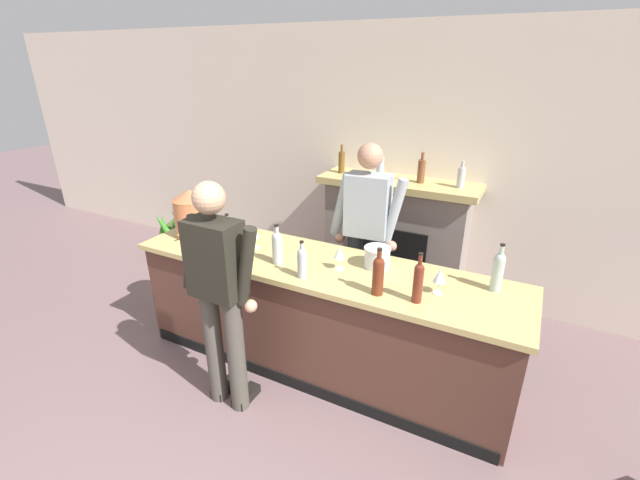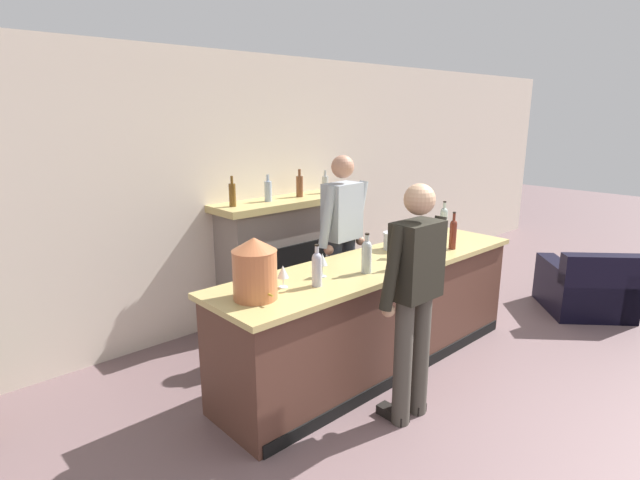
{
  "view_description": "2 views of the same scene",
  "coord_description": "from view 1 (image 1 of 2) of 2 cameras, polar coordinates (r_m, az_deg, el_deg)",
  "views": [
    {
      "loc": [
        1.28,
        -0.67,
        2.41
      ],
      "look_at": [
        -0.15,
        2.08,
        1.08
      ],
      "focal_mm": 24.0,
      "sensor_mm": 36.0,
      "label": 1
    },
    {
      "loc": [
        -3.16,
        -0.69,
        2.17
      ],
      "look_at": [
        -0.28,
        2.43,
        1.08
      ],
      "focal_mm": 28.0,
      "sensor_mm": 36.0,
      "label": 2
    }
  ],
  "objects": [
    {
      "name": "wine_bottle_burgundy_dark",
      "position": [
        2.84,
        7.77,
        -4.51
      ],
      "size": [
        0.08,
        0.08,
        0.33
      ],
      "color": "#5A2513",
      "rests_on": "bar_counter"
    },
    {
      "name": "potted_plant_corner",
      "position": [
        6.03,
        -19.17,
        0.75
      ],
      "size": [
        0.43,
        0.4,
        0.66
      ],
      "color": "brown",
      "rests_on": "ground_plane"
    },
    {
      "name": "wine_bottle_merlot_tall",
      "position": [
        3.04,
        -2.41,
        -2.86
      ],
      "size": [
        0.07,
        0.07,
        0.28
      ],
      "color": "#9EA6AC",
      "rests_on": "bar_counter"
    },
    {
      "name": "wine_bottle_riesling_slim",
      "position": [
        3.25,
        -5.72,
        -0.83
      ],
      "size": [
        0.08,
        0.08,
        0.32
      ],
      "color": "#ADB5B6",
      "rests_on": "bar_counter"
    },
    {
      "name": "ice_bucket_steel",
      "position": [
        3.24,
        7.63,
        -2.28
      ],
      "size": [
        0.2,
        0.2,
        0.16
      ],
      "color": "silver",
      "rests_on": "bar_counter"
    },
    {
      "name": "wine_bottle_port_short",
      "position": [
        2.8,
        12.96,
        -5.34
      ],
      "size": [
        0.06,
        0.06,
        0.35
      ],
      "color": "#5F2418",
      "rests_on": "bar_counter"
    },
    {
      "name": "copper_dispenser",
      "position": [
        3.89,
        -16.76,
        3.48
      ],
      "size": [
        0.3,
        0.34,
        0.42
      ],
      "color": "#BA683F",
      "rests_on": "bar_counter"
    },
    {
      "name": "wine_glass_front_right",
      "position": [
        2.94,
        15.67,
        -4.71
      ],
      "size": [
        0.09,
        0.09,
        0.18
      ],
      "color": "silver",
      "rests_on": "bar_counter"
    },
    {
      "name": "wine_glass_mid_counter",
      "position": [
        3.15,
        2.6,
        -1.81
      ],
      "size": [
        0.08,
        0.08,
        0.18
      ],
      "color": "silver",
      "rests_on": "bar_counter"
    },
    {
      "name": "wall_back_panel",
      "position": [
        4.62,
        10.8,
        9.77
      ],
      "size": [
        12.0,
        0.07,
        2.75
      ],
      "color": "beige",
      "rests_on": "ground_plane"
    },
    {
      "name": "wine_glass_back_row",
      "position": [
        3.78,
        -13.13,
        1.68
      ],
      "size": [
        0.08,
        0.08,
        0.16
      ],
      "color": "silver",
      "rests_on": "bar_counter"
    },
    {
      "name": "person_bartender",
      "position": [
        3.69,
        6.21,
        0.47
      ],
      "size": [
        0.66,
        0.33,
        1.8
      ],
      "color": "#363942",
      "rests_on": "ground_plane"
    },
    {
      "name": "person_customer",
      "position": [
        2.99,
        -13.28,
        -6.73
      ],
      "size": [
        0.66,
        0.3,
        1.72
      ],
      "color": "#454139",
      "rests_on": "ground_plane"
    },
    {
      "name": "wine_bottle_cabernet_heavy",
      "position": [
        3.09,
        22.65,
        -3.73
      ],
      "size": [
        0.07,
        0.07,
        0.34
      ],
      "color": "#A3B5AD",
      "rests_on": "bar_counter"
    },
    {
      "name": "fireplace_stone",
      "position": [
        4.58,
        9.92,
        0.26
      ],
      "size": [
        1.6,
        0.52,
        1.59
      ],
      "color": "gray",
      "rests_on": "ground_plane"
    },
    {
      "name": "wine_bottle_rose_blush",
      "position": [
        3.55,
        -12.11,
        0.8
      ],
      "size": [
        0.07,
        0.07,
        0.31
      ],
      "color": "#A5A6BA",
      "rests_on": "bar_counter"
    },
    {
      "name": "bar_counter",
      "position": [
        3.53,
        -0.04,
        -10.11
      ],
      "size": [
        3.08,
        0.77,
        0.95
      ],
      "color": "#503025",
      "rests_on": "ground_plane"
    },
    {
      "name": "wine_glass_by_dispenser",
      "position": [
        3.55,
        -8.71,
        0.91
      ],
      "size": [
        0.08,
        0.08,
        0.19
      ],
      "color": "silver",
      "rests_on": "bar_counter"
    }
  ]
}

